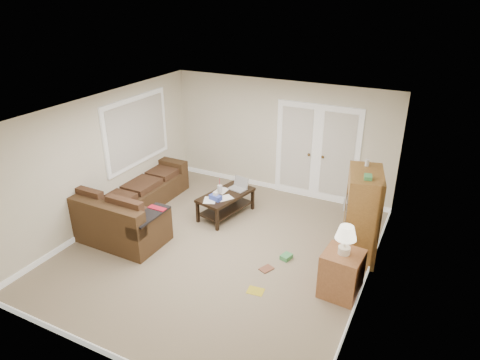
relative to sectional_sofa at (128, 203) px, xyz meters
The scene contains 17 objects.
floor 2.19m from the sectional_sofa, ahead, with size 5.50×5.50×0.00m, color gray.
ceiling 3.05m from the sectional_sofa, ahead, with size 5.00×5.50×0.02m, color silver.
wall_left 0.98m from the sectional_sofa, 154.41° to the right, with size 0.02×5.50×2.50m, color #ECE5CD.
wall_right 4.75m from the sectional_sofa, ahead, with size 0.02×5.50×2.50m, color #ECE5CD.
wall_back 3.49m from the sectional_sofa, 50.14° to the left, with size 5.00×0.02×2.50m, color #ECE5CD.
wall_front 3.74m from the sectional_sofa, 53.45° to the right, with size 5.00×0.02×2.50m, color #ECE5CD.
baseboards 2.19m from the sectional_sofa, ahead, with size 5.00×5.50×0.10m, color white, non-canonical shape.
french_doors 4.01m from the sectional_sofa, 40.29° to the left, with size 1.80×0.05×2.13m.
window_left 1.50m from the sectional_sofa, 109.98° to the left, with size 0.05×1.92×1.42m.
sectional_sofa is the anchor object (origin of this frame).
coffee_table 1.95m from the sectional_sofa, 30.60° to the left, with size 0.84×1.29×0.81m.
tv_armoire 4.45m from the sectional_sofa, 10.21° to the left, with size 0.74×1.06×1.66m.
side_cabinet 4.38m from the sectional_sofa, ahead, with size 0.59×0.59×1.17m.
space_heater 4.45m from the sectional_sofa, 30.57° to the left, with size 0.12×0.10×0.30m, color silver.
floor_magazine 3.35m from the sectional_sofa, 15.98° to the right, with size 0.25×0.20×0.01m, color gold.
floor_greenbox 3.33m from the sectional_sofa, ahead, with size 0.15×0.20×0.08m, color #469B57.
floor_book 3.09m from the sectional_sofa, ahead, with size 0.16×0.22×0.02m, color brown.
Camera 1 is at (3.18, -5.56, 4.26)m, focal length 32.00 mm.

